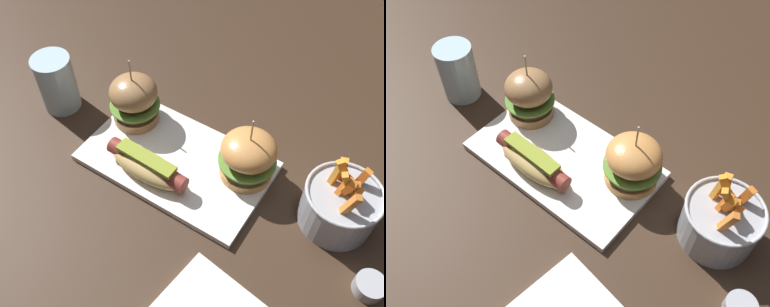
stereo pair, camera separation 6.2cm
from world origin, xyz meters
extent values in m
plane|color=#382619|center=(0.00, 0.00, 0.00)|extent=(3.00, 3.00, 0.00)
cube|color=white|center=(0.00, 0.00, 0.01)|extent=(0.34, 0.20, 0.01)
ellipsoid|color=#D9B468|center=(-0.03, -0.05, 0.03)|extent=(0.16, 0.06, 0.04)
cylinder|color=maroon|center=(-0.03, -0.05, 0.04)|extent=(0.16, 0.04, 0.03)
cube|color=olive|center=(-0.03, -0.05, 0.06)|extent=(0.12, 0.03, 0.01)
cylinder|color=#9F7246|center=(-0.13, 0.04, 0.02)|extent=(0.09, 0.09, 0.02)
cylinder|color=#3D2416|center=(-0.13, 0.04, 0.04)|extent=(0.08, 0.08, 0.02)
cylinder|color=#609338|center=(-0.13, 0.04, 0.05)|extent=(0.10, 0.10, 0.00)
ellipsoid|color=#9F7246|center=(-0.13, 0.04, 0.08)|extent=(0.09, 0.09, 0.06)
cylinder|color=tan|center=(-0.13, 0.04, 0.13)|extent=(0.00, 0.00, 0.06)
cylinder|color=#D48D49|center=(0.12, 0.04, 0.02)|extent=(0.10, 0.10, 0.02)
cylinder|color=#4A3521|center=(0.12, 0.04, 0.04)|extent=(0.09, 0.09, 0.02)
cylinder|color=#609338|center=(0.12, 0.04, 0.05)|extent=(0.10, 0.10, 0.00)
ellipsoid|color=#D48D49|center=(0.12, 0.04, 0.08)|extent=(0.10, 0.10, 0.05)
cylinder|color=tan|center=(0.12, 0.04, 0.12)|extent=(0.00, 0.00, 0.06)
cylinder|color=#A8AAB2|center=(0.29, 0.05, 0.04)|extent=(0.12, 0.12, 0.08)
torus|color=#B7BABF|center=(0.29, 0.05, 0.08)|extent=(0.13, 0.13, 0.01)
cube|color=orange|center=(0.27, 0.08, 0.08)|extent=(0.02, 0.02, 0.07)
cube|color=orange|center=(0.30, 0.08, 0.08)|extent=(0.03, 0.03, 0.07)
cube|color=orange|center=(0.29, 0.05, 0.08)|extent=(0.03, 0.03, 0.08)
cube|color=orange|center=(0.29, 0.06, 0.08)|extent=(0.03, 0.04, 0.07)
cube|color=orange|center=(0.29, 0.06, 0.09)|extent=(0.06, 0.02, 0.08)
cube|color=orange|center=(0.30, 0.02, 0.09)|extent=(0.03, 0.02, 0.08)
cube|color=orange|center=(0.26, 0.06, 0.08)|extent=(0.02, 0.03, 0.07)
cube|color=orange|center=(0.29, 0.06, 0.07)|extent=(0.03, 0.01, 0.06)
cube|color=orange|center=(0.31, 0.06, 0.08)|extent=(0.02, 0.03, 0.06)
cube|color=orange|center=(0.29, 0.05, 0.09)|extent=(0.04, 0.04, 0.09)
cube|color=orange|center=(0.28, 0.05, 0.08)|extent=(0.02, 0.03, 0.07)
cylinder|color=#A8AAB2|center=(0.38, -0.04, 0.01)|extent=(0.05, 0.05, 0.03)
cylinder|color=beige|center=(0.38, -0.04, 0.02)|extent=(0.04, 0.04, 0.01)
cylinder|color=silver|center=(-0.29, 0.00, 0.06)|extent=(0.08, 0.08, 0.12)
camera|label=1|loc=(0.30, -0.40, 0.67)|focal=41.37mm
camera|label=2|loc=(0.35, -0.37, 0.67)|focal=41.37mm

